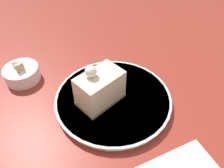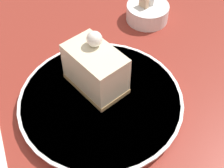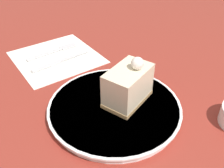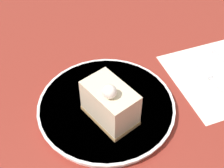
{
  "view_description": "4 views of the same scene",
  "coord_description": "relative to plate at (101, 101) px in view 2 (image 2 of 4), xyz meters",
  "views": [
    {
      "loc": [
        -0.29,
        0.16,
        0.39
      ],
      "look_at": [
        0.03,
        -0.01,
        0.05
      ],
      "focal_mm": 35.0,
      "sensor_mm": 36.0,
      "label": 1
    },
    {
      "loc": [
        -0.1,
        -0.3,
        0.42
      ],
      "look_at": [
        0.03,
        -0.02,
        0.05
      ],
      "focal_mm": 50.0,
      "sensor_mm": 36.0,
      "label": 2
    },
    {
      "loc": [
        0.31,
        -0.26,
        0.35
      ],
      "look_at": [
        -0.0,
        0.0,
        0.06
      ],
      "focal_mm": 40.0,
      "sensor_mm": 36.0,
      "label": 3
    },
    {
      "loc": [
        0.17,
        0.36,
        0.49
      ],
      "look_at": [
        -0.0,
        -0.02,
        0.06
      ],
      "focal_mm": 50.0,
      "sensor_mm": 36.0,
      "label": 4
    }
  ],
  "objects": [
    {
      "name": "ground_plane",
      "position": [
        -0.02,
        0.01,
        -0.01
      ],
      "size": [
        4.0,
        4.0,
        0.0
      ],
      "primitive_type": "plane",
      "color": "maroon"
    },
    {
      "name": "cake_slice",
      "position": [
        0.01,
        0.03,
        0.05
      ],
      "size": [
        0.09,
        0.12,
        0.1
      ],
      "rotation": [
        0.0,
        0.0,
        0.27
      ],
      "color": "#AD8451",
      "rests_on": "plate"
    },
    {
      "name": "plate",
      "position": [
        0.0,
        0.0,
        0.0
      ],
      "size": [
        0.27,
        0.27,
        0.02
      ],
      "color": "white",
      "rests_on": "ground_plane"
    },
    {
      "name": "sugar_bowl",
      "position": [
        0.19,
        0.17,
        0.01
      ],
      "size": [
        0.09,
        0.09,
        0.06
      ],
      "color": "white",
      "rests_on": "ground_plane"
    }
  ]
}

